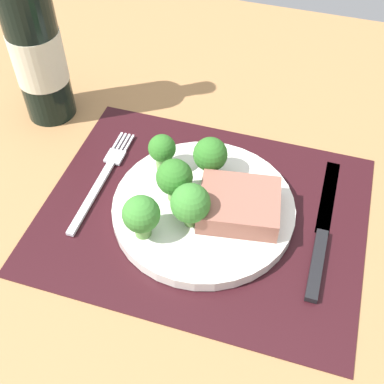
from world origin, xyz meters
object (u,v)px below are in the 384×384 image
object	(u,v)px
steak	(239,207)
fork	(102,178)
knife	(322,236)
wine_bottle	(35,46)
plate	(203,208)

from	to	relation	value
steak	fork	bearing A→B (deg)	174.94
fork	knife	world-z (taller)	knife
steak	wine_bottle	xyz separation A→B (cm)	(-32.64, 12.94, 8.25)
plate	wine_bottle	size ratio (longest dim) A/B	0.74
plate	knife	world-z (taller)	plate
plate	knife	distance (cm)	15.04
fork	knife	distance (cm)	29.76
plate	fork	world-z (taller)	plate
knife	steak	bearing A→B (deg)	-175.54
plate	steak	bearing A→B (deg)	-3.58
knife	wine_bottle	world-z (taller)	wine_bottle
fork	wine_bottle	bearing A→B (deg)	141.62
steak	fork	size ratio (longest dim) A/B	0.51
fork	plate	bearing A→B (deg)	-3.91
knife	wine_bottle	distance (cm)	46.16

